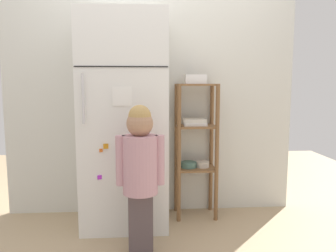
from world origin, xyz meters
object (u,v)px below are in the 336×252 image
(pantry_shelf_unit, at_px, (196,141))
(fruit_bin, at_px, (196,80))
(child_standing, at_px, (140,164))
(refrigerator, at_px, (125,122))

(pantry_shelf_unit, xyz_separation_m, fruit_bin, (-0.00, 0.01, 0.55))
(fruit_bin, bearing_deg, pantry_shelf_unit, -82.60)
(child_standing, height_order, pantry_shelf_unit, pantry_shelf_unit)
(refrigerator, relative_size, pantry_shelf_unit, 1.48)
(refrigerator, relative_size, child_standing, 1.68)
(child_standing, xyz_separation_m, pantry_shelf_unit, (0.49, 0.63, 0.05))
(pantry_shelf_unit, bearing_deg, fruit_bin, 97.40)
(refrigerator, xyz_separation_m, child_standing, (0.14, -0.49, -0.25))
(fruit_bin, bearing_deg, refrigerator, -167.24)
(child_standing, relative_size, fruit_bin, 5.85)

